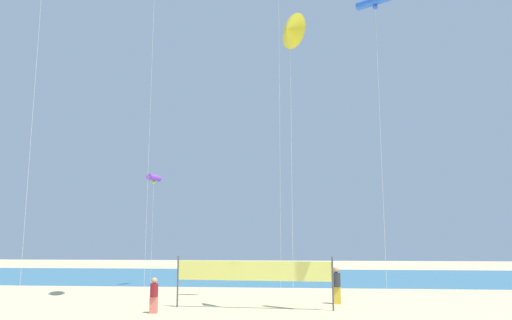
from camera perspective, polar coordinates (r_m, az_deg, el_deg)
ocean_band at (r=43.67m, az=4.97°, el=-13.30°), size 120.00×20.00×0.01m
beachgoer_maroon_shirt at (r=22.83m, az=-11.73°, el=-14.97°), size 0.35×0.35×1.53m
beachgoer_charcoal_shirt at (r=25.76m, az=9.30°, el=-13.99°), size 0.42×0.42×1.83m
volleyball_net at (r=23.68m, az=-0.32°, el=-12.96°), size 7.42×0.67×2.40m
kite_violet_tube at (r=35.39m, az=-11.74°, el=-2.09°), size 0.77×1.33×7.69m
kite_blue_tube at (r=23.62m, az=13.63°, el=17.32°), size 1.66×1.26×13.88m
kite_yellow_delta at (r=23.59m, az=3.97°, el=14.77°), size 1.41×1.57×13.61m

